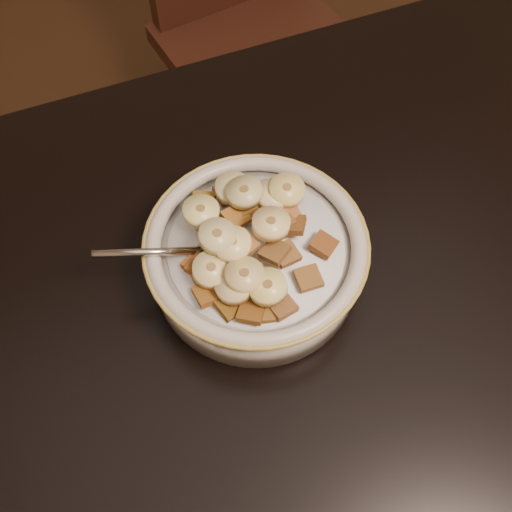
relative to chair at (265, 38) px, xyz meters
name	(u,v)px	position (x,y,z in m)	size (l,w,h in m)	color
floor	(400,479)	(-0.06, -0.83, -0.48)	(4.00, 4.50, 0.10)	#422816
chair	(265,38)	(0.00, 0.00, 0.00)	(0.38, 0.38, 0.85)	#34180F
cereal_bowl	(256,260)	(-0.31, -0.66, 0.34)	(0.18, 0.18, 0.04)	#B2A897
milk	(256,248)	(-0.31, -0.66, 0.37)	(0.15, 0.15, 0.00)	white
spoon	(222,249)	(-0.34, -0.65, 0.37)	(0.03, 0.04, 0.01)	#ADADAD
cereal_square_0	(251,276)	(-0.33, -0.69, 0.38)	(0.02, 0.02, 0.01)	olive
cereal_square_1	(261,311)	(-0.33, -0.72, 0.37)	(0.02, 0.02, 0.01)	brown
cereal_square_2	(256,205)	(-0.30, -0.63, 0.38)	(0.02, 0.02, 0.01)	brown
cereal_square_3	(309,278)	(-0.29, -0.71, 0.37)	(0.02, 0.02, 0.01)	brown
cereal_square_4	(286,254)	(-0.30, -0.68, 0.38)	(0.02, 0.02, 0.01)	#985F2E
cereal_square_5	(204,202)	(-0.34, -0.60, 0.38)	(0.02, 0.02, 0.01)	brown
cereal_square_6	(271,219)	(-0.29, -0.65, 0.38)	(0.02, 0.02, 0.01)	brown
cereal_square_7	(227,193)	(-0.32, -0.60, 0.37)	(0.02, 0.02, 0.01)	#965B30
cereal_square_8	(244,245)	(-0.33, -0.67, 0.39)	(0.02, 0.02, 0.01)	#905D2C
cereal_square_9	(210,228)	(-0.34, -0.63, 0.38)	(0.02, 0.02, 0.01)	brown
cereal_square_10	(290,218)	(-0.28, -0.65, 0.38)	(0.02, 0.02, 0.01)	brown
cereal_square_11	(203,273)	(-0.37, -0.67, 0.38)	(0.02, 0.02, 0.01)	brown
cereal_square_12	(201,267)	(-0.36, -0.66, 0.38)	(0.02, 0.02, 0.01)	brown
cereal_square_13	(324,245)	(-0.26, -0.68, 0.38)	(0.02, 0.02, 0.01)	brown
cereal_square_14	(281,220)	(-0.29, -0.65, 0.38)	(0.02, 0.02, 0.01)	brown
cereal_square_15	(286,199)	(-0.27, -0.63, 0.38)	(0.02, 0.02, 0.01)	brown
cereal_square_16	(264,290)	(-0.33, -0.70, 0.38)	(0.02, 0.02, 0.01)	brown
cereal_square_17	(282,306)	(-0.32, -0.72, 0.37)	(0.02, 0.02, 0.01)	brown
cereal_square_18	(208,294)	(-0.37, -0.69, 0.38)	(0.02, 0.02, 0.01)	brown
cereal_square_19	(251,311)	(-0.34, -0.72, 0.38)	(0.02, 0.02, 0.01)	brown
cereal_square_20	(231,255)	(-0.34, -0.67, 0.39)	(0.02, 0.02, 0.01)	olive
cereal_square_21	(247,194)	(-0.30, -0.61, 0.38)	(0.02, 0.02, 0.01)	brown
cereal_square_22	(236,217)	(-0.32, -0.63, 0.38)	(0.02, 0.02, 0.01)	brown
cereal_square_23	(293,225)	(-0.28, -0.66, 0.38)	(0.02, 0.02, 0.01)	brown
cereal_square_24	(269,200)	(-0.29, -0.63, 0.38)	(0.02, 0.02, 0.01)	#906017
cereal_square_25	(197,264)	(-0.37, -0.66, 0.37)	(0.02, 0.02, 0.01)	brown
cereal_square_26	(219,283)	(-0.36, -0.68, 0.38)	(0.02, 0.02, 0.01)	olive
cereal_square_27	(244,207)	(-0.31, -0.63, 0.38)	(0.02, 0.02, 0.01)	brown
cereal_square_28	(230,306)	(-0.36, -0.70, 0.37)	(0.02, 0.02, 0.01)	brown
cereal_square_29	(275,251)	(-0.31, -0.68, 0.39)	(0.02, 0.02, 0.01)	brown
banana_slice_0	(272,195)	(-0.28, -0.63, 0.39)	(0.03, 0.03, 0.01)	#EFDB93
banana_slice_1	(268,287)	(-0.33, -0.71, 0.39)	(0.03, 0.03, 0.01)	#FFE282
banana_slice_2	(201,211)	(-0.35, -0.62, 0.39)	(0.03, 0.03, 0.01)	#FFF07A
banana_slice_3	(232,244)	(-0.34, -0.66, 0.39)	(0.03, 0.03, 0.01)	#FFE78D
banana_slice_4	(233,188)	(-0.31, -0.61, 0.39)	(0.03, 0.03, 0.01)	beige
banana_slice_5	(287,190)	(-0.27, -0.63, 0.39)	(0.03, 0.03, 0.01)	#DFBF6E
banana_slice_6	(212,270)	(-0.36, -0.67, 0.39)	(0.03, 0.03, 0.01)	#F4DA86
banana_slice_7	(271,224)	(-0.30, -0.66, 0.40)	(0.03, 0.03, 0.01)	#F1D78B
banana_slice_8	(218,236)	(-0.34, -0.65, 0.40)	(0.03, 0.03, 0.01)	#CBC180
banana_slice_9	(234,285)	(-0.35, -0.69, 0.39)	(0.03, 0.03, 0.01)	#D4BC7A
banana_slice_10	(244,275)	(-0.34, -0.69, 0.39)	(0.03, 0.03, 0.01)	tan
banana_slice_11	(244,192)	(-0.31, -0.62, 0.40)	(0.03, 0.03, 0.01)	#DED387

